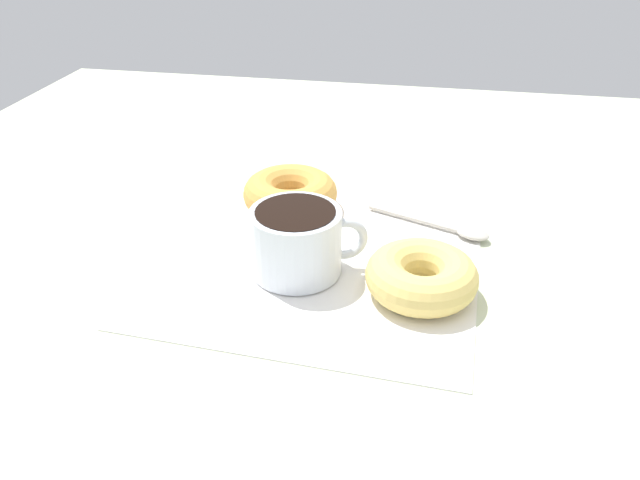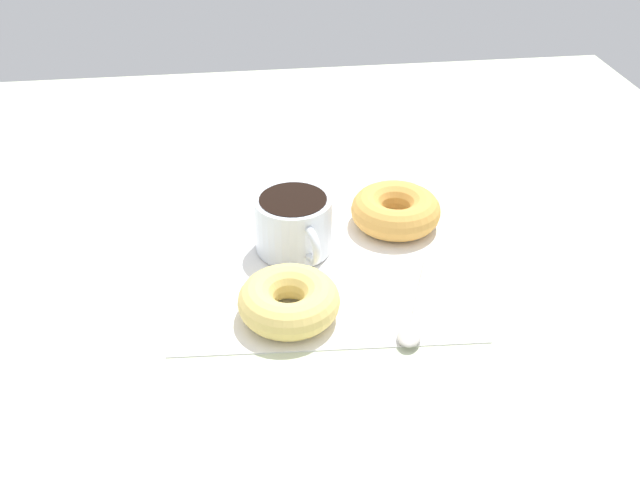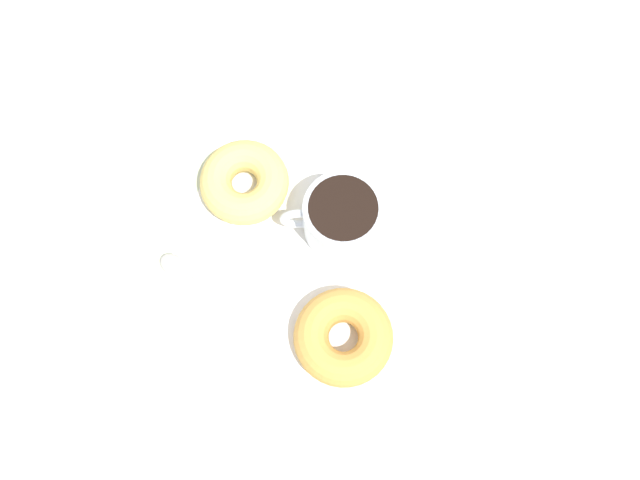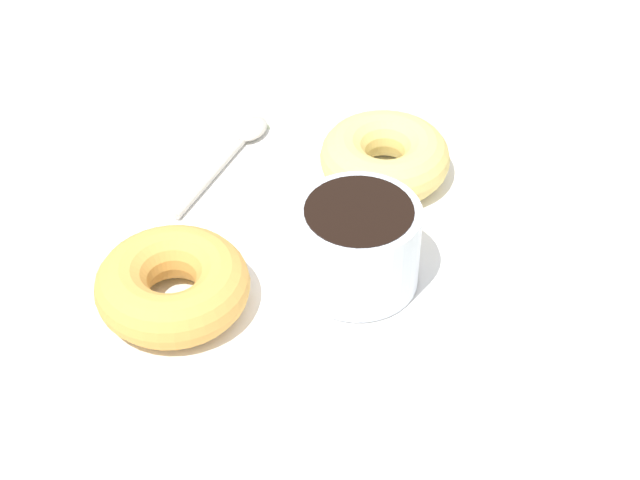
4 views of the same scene
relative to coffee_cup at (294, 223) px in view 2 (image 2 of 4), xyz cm
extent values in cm
cube|color=beige|center=(-0.79, -4.86, -4.75)|extent=(120.00, 120.00, 2.00)
cube|color=white|center=(-1.69, -2.79, -3.60)|extent=(33.81, 33.81, 0.30)
cylinder|color=silver|center=(0.15, 0.05, -0.19)|extent=(8.90, 8.90, 6.52)
cylinder|color=black|center=(0.15, 0.05, 2.87)|extent=(7.70, 7.70, 0.60)
torus|color=silver|center=(-4.45, -1.36, -0.19)|extent=(4.61, 2.19, 4.55)
torus|color=gold|center=(3.69, -12.80, -1.51)|extent=(10.96, 10.96, 3.88)
torus|color=#E5C66B|center=(-12.10, 1.74, -1.56)|extent=(10.49, 10.49, 3.77)
ellipsoid|color=#B7B2A8|center=(-17.19, -9.72, -3.00)|extent=(4.22, 3.54, 0.90)
cylinder|color=#B7B2A8|center=(-10.83, -12.18, -3.17)|extent=(10.81, 4.63, 0.56)
camera|label=1|loc=(-11.64, 50.53, 30.72)|focal=35.00mm
camera|label=2|loc=(-68.65, 5.81, 44.03)|focal=40.00mm
camera|label=3|loc=(4.69, -26.10, 75.80)|focal=40.00mm
camera|label=4|loc=(56.43, 1.16, 50.96)|focal=60.00mm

